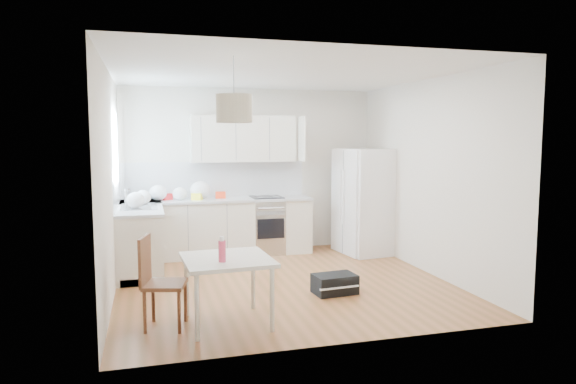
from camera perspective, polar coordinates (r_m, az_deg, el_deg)
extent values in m
plane|color=brown|center=(6.83, -0.57, -10.02)|extent=(4.20, 4.20, 0.00)
plane|color=white|center=(6.62, -0.60, 13.07)|extent=(4.20, 4.20, 0.00)
plane|color=silver|center=(8.63, -4.16, 2.43)|extent=(4.20, 0.00, 4.20)
plane|color=silver|center=(6.38, -19.13, 0.86)|extent=(0.00, 4.20, 4.20)
plane|color=silver|center=(7.41, 15.33, 1.64)|extent=(0.00, 4.20, 4.20)
cube|color=#BFE0F9|center=(7.51, -18.59, 4.66)|extent=(0.02, 1.00, 1.00)
cube|color=silver|center=(8.34, -7.76, -4.03)|extent=(3.00, 0.60, 0.88)
cube|color=silver|center=(7.69, -16.09, -5.08)|extent=(0.60, 1.80, 0.88)
cube|color=silver|center=(8.28, -7.81, -0.89)|extent=(3.02, 0.64, 0.04)
cube|color=silver|center=(7.61, -16.19, -1.68)|extent=(0.64, 1.82, 0.04)
cube|color=white|center=(8.54, -8.10, 1.40)|extent=(3.00, 0.01, 0.58)
cube|color=white|center=(7.59, -18.48, 0.59)|extent=(0.01, 1.80, 0.58)
cube|color=silver|center=(8.43, -4.98, 5.91)|extent=(1.70, 0.32, 0.75)
cube|color=beige|center=(5.26, -6.79, -7.48)|extent=(0.91, 0.91, 0.04)
cylinder|color=silver|center=(4.95, -10.08, -12.52)|extent=(0.05, 0.05, 0.64)
cylinder|color=silver|center=(5.10, -1.78, -11.87)|extent=(0.05, 0.05, 0.64)
cylinder|color=silver|center=(5.64, -11.20, -10.22)|extent=(0.05, 0.05, 0.64)
cylinder|color=silver|center=(5.77, -3.90, -9.74)|extent=(0.05, 0.05, 0.64)
cylinder|color=#E74060|center=(5.07, -7.34, -6.32)|extent=(0.09, 0.09, 0.25)
cube|color=black|center=(6.37, 5.20, -10.13)|extent=(0.54, 0.38, 0.23)
cylinder|color=#C3B296|center=(5.23, -6.01, 9.20)|extent=(0.40, 0.40, 0.28)
ellipsoid|color=white|center=(8.20, -14.24, -0.08)|extent=(0.27, 0.23, 0.24)
ellipsoid|color=white|center=(8.19, -11.92, -0.18)|extent=(0.22, 0.19, 0.20)
ellipsoid|color=white|center=(8.26, -9.69, 0.21)|extent=(0.32, 0.27, 0.29)
ellipsoid|color=white|center=(7.81, -15.82, -0.56)|extent=(0.23, 0.20, 0.21)
ellipsoid|color=white|center=(7.39, -16.59, -0.88)|extent=(0.25, 0.21, 0.22)
cube|color=red|center=(8.33, -7.51, -0.33)|extent=(0.16, 0.10, 0.11)
cube|color=yellow|center=(8.17, -10.09, -0.50)|extent=(0.19, 0.16, 0.11)
cube|color=red|center=(8.25, -13.28, -0.52)|extent=(0.17, 0.15, 0.10)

